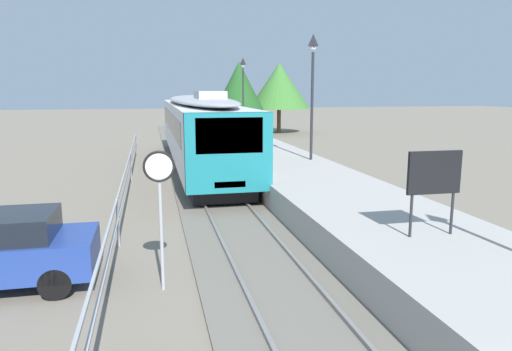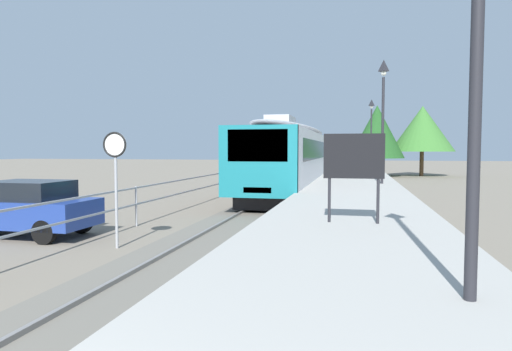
{
  "view_description": "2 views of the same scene",
  "coord_description": "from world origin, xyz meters",
  "px_view_note": "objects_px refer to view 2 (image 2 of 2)",
  "views": [
    {
      "loc": [
        -2.4,
        -0.05,
        3.94
      ],
      "look_at": [
        0.4,
        12.5,
        1.6
      ],
      "focal_mm": 33.21,
      "sensor_mm": 36.0,
      "label": 1
    },
    {
      "loc": [
        3.34,
        -0.64,
        2.38
      ],
      "look_at": [
        0.4,
        12.5,
        1.6
      ],
      "focal_mm": 31.39,
      "sensor_mm": 36.0,
      "label": 2
    }
  ],
  "objects_px": {
    "speed_limit_sign": "(115,160)",
    "parked_hatchback_blue": "(23,208)",
    "platform_notice_board": "(354,159)",
    "platform_lamp_mid_platform": "(383,98)",
    "platform_lamp_far_end": "(371,121)",
    "commuter_train": "(294,154)"
  },
  "relations": [
    {
      "from": "platform_lamp_far_end",
      "to": "speed_limit_sign",
      "type": "xyz_separation_m",
      "value": [
        -6.72,
        -26.07,
        -2.5
      ]
    },
    {
      "from": "platform_lamp_mid_platform",
      "to": "speed_limit_sign",
      "type": "height_order",
      "value": "platform_lamp_mid_platform"
    },
    {
      "from": "platform_notice_board",
      "to": "speed_limit_sign",
      "type": "relative_size",
      "value": 0.64
    },
    {
      "from": "speed_limit_sign",
      "to": "parked_hatchback_blue",
      "type": "height_order",
      "value": "speed_limit_sign"
    },
    {
      "from": "platform_lamp_mid_platform",
      "to": "speed_limit_sign",
      "type": "xyz_separation_m",
      "value": [
        -6.72,
        -10.53,
        -2.5
      ]
    },
    {
      "from": "platform_lamp_mid_platform",
      "to": "platform_lamp_far_end",
      "type": "distance_m",
      "value": 15.53
    },
    {
      "from": "commuter_train",
      "to": "parked_hatchback_blue",
      "type": "xyz_separation_m",
      "value": [
        -5.54,
        -14.2,
        -1.36
      ]
    },
    {
      "from": "commuter_train",
      "to": "parked_hatchback_blue",
      "type": "height_order",
      "value": "commuter_train"
    },
    {
      "from": "commuter_train",
      "to": "platform_lamp_mid_platform",
      "type": "bearing_deg",
      "value": -45.06
    },
    {
      "from": "platform_lamp_mid_platform",
      "to": "speed_limit_sign",
      "type": "bearing_deg",
      "value": -122.55
    },
    {
      "from": "platform_lamp_mid_platform",
      "to": "platform_notice_board",
      "type": "bearing_deg",
      "value": -95.98
    },
    {
      "from": "commuter_train",
      "to": "platform_notice_board",
      "type": "height_order",
      "value": "commuter_train"
    },
    {
      "from": "platform_lamp_mid_platform",
      "to": "speed_limit_sign",
      "type": "relative_size",
      "value": 1.91
    },
    {
      "from": "platform_lamp_far_end",
      "to": "parked_hatchback_blue",
      "type": "distance_m",
      "value": 27.44
    },
    {
      "from": "speed_limit_sign",
      "to": "platform_lamp_far_end",
      "type": "bearing_deg",
      "value": 75.53
    },
    {
      "from": "platform_lamp_mid_platform",
      "to": "platform_lamp_far_end",
      "type": "bearing_deg",
      "value": 90.0
    },
    {
      "from": "platform_lamp_mid_platform",
      "to": "parked_hatchback_blue",
      "type": "bearing_deg",
      "value": -135.78
    },
    {
      "from": "platform_lamp_mid_platform",
      "to": "platform_notice_board",
      "type": "height_order",
      "value": "platform_lamp_mid_platform"
    },
    {
      "from": "platform_lamp_mid_platform",
      "to": "speed_limit_sign",
      "type": "distance_m",
      "value": 12.74
    },
    {
      "from": "platform_lamp_far_end",
      "to": "parked_hatchback_blue",
      "type": "xyz_separation_m",
      "value": [
        -10.0,
        -25.26,
        -3.83
      ]
    },
    {
      "from": "platform_notice_board",
      "to": "speed_limit_sign",
      "type": "distance_m",
      "value": 5.59
    },
    {
      "from": "parked_hatchback_blue",
      "to": "platform_lamp_far_end",
      "type": "bearing_deg",
      "value": 68.41
    }
  ]
}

